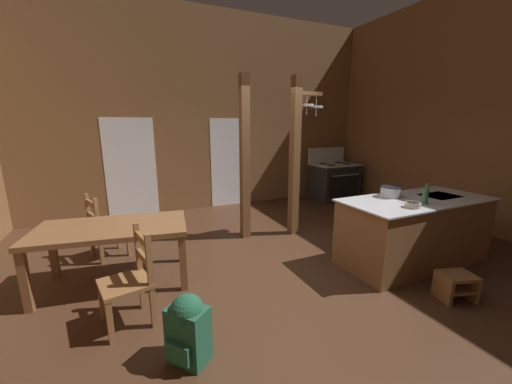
# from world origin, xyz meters

# --- Properties ---
(ground_plane) EXTENTS (8.57, 7.67, 0.10)m
(ground_plane) POSITION_xyz_m (0.00, 0.00, -0.05)
(ground_plane) COLOR #422819
(wall_back) EXTENTS (8.57, 0.14, 4.34)m
(wall_back) POSITION_xyz_m (0.00, 3.50, 2.17)
(wall_back) COLOR brown
(wall_back) RESTS_ON ground_plane
(wall_right) EXTENTS (0.14, 7.67, 4.34)m
(wall_right) POSITION_xyz_m (3.96, 0.00, 2.17)
(wall_right) COLOR brown
(wall_right) RESTS_ON ground_plane
(glazed_door_back_left) EXTENTS (1.00, 0.01, 2.05)m
(glazed_door_back_left) POSITION_xyz_m (-1.75, 3.43, 1.02)
(glazed_door_back_left) COLOR white
(glazed_door_back_left) RESTS_ON ground_plane
(glazed_panel_back_right) EXTENTS (0.84, 0.01, 2.05)m
(glazed_panel_back_right) POSITION_xyz_m (0.39, 3.43, 1.02)
(glazed_panel_back_right) COLOR white
(glazed_panel_back_right) RESTS_ON ground_plane
(kitchen_island) EXTENTS (2.17, 0.97, 0.92)m
(kitchen_island) POSITION_xyz_m (1.76, -0.54, 0.46)
(kitchen_island) COLOR brown
(kitchen_island) RESTS_ON ground_plane
(stove_range) EXTENTS (1.16, 0.84, 1.32)m
(stove_range) POSITION_xyz_m (3.05, 2.81, 0.48)
(stove_range) COLOR black
(stove_range) RESTS_ON ground_plane
(support_post_with_pot_rack) EXTENTS (0.62, 0.26, 2.69)m
(support_post_with_pot_rack) POSITION_xyz_m (0.83, 1.12, 1.46)
(support_post_with_pot_rack) COLOR brown
(support_post_with_pot_rack) RESTS_ON ground_plane
(support_post_center) EXTENTS (0.14, 0.14, 2.69)m
(support_post_center) POSITION_xyz_m (-0.05, 1.30, 1.35)
(support_post_center) COLOR brown
(support_post_center) RESTS_ON ground_plane
(step_stool) EXTENTS (0.43, 0.37, 0.30)m
(step_stool) POSITION_xyz_m (1.38, -1.42, 0.18)
(step_stool) COLOR brown
(step_stool) RESTS_ON ground_plane
(dining_table) EXTENTS (1.81, 1.14, 0.74)m
(dining_table) POSITION_xyz_m (-2.08, 0.53, 0.65)
(dining_table) COLOR brown
(dining_table) RESTS_ON ground_plane
(ladderback_chair_near_window) EXTENTS (0.57, 0.57, 0.95)m
(ladderback_chair_near_window) POSITION_xyz_m (-2.22, 1.40, 0.45)
(ladderback_chair_near_window) COLOR brown
(ladderback_chair_near_window) RESTS_ON ground_plane
(ladderback_chair_by_post) EXTENTS (0.52, 0.52, 0.95)m
(ladderback_chair_by_post) POSITION_xyz_m (-1.93, -0.37, 0.45)
(ladderback_chair_by_post) COLOR brown
(ladderback_chair_by_post) RESTS_ON ground_plane
(backpack) EXTENTS (0.39, 0.39, 0.60)m
(backpack) POSITION_xyz_m (-1.53, -1.09, 0.31)
(backpack) COLOR #1E5138
(backpack) RESTS_ON ground_plane
(stockpot_on_counter) EXTENTS (0.35, 0.28, 0.15)m
(stockpot_on_counter) POSITION_xyz_m (1.51, -0.31, 0.99)
(stockpot_on_counter) COLOR #B7BABF
(stockpot_on_counter) RESTS_ON kitchen_island
(mixing_bowl_on_counter) EXTENTS (0.18, 0.18, 0.07)m
(mixing_bowl_on_counter) POSITION_xyz_m (1.31, -0.82, 0.95)
(mixing_bowl_on_counter) COLOR #B2A893
(mixing_bowl_on_counter) RESTS_ON kitchen_island
(bottle_tall_on_counter) EXTENTS (0.07, 0.07, 0.26)m
(bottle_tall_on_counter) POSITION_xyz_m (1.61, -0.76, 1.02)
(bottle_tall_on_counter) COLOR #2D5638
(bottle_tall_on_counter) RESTS_ON kitchen_island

